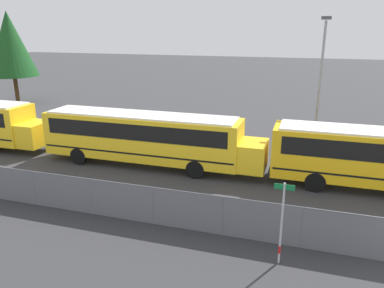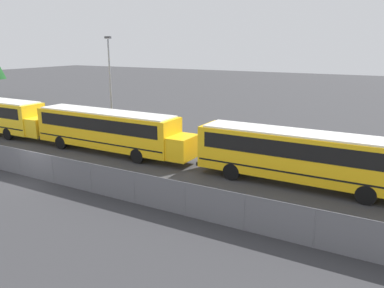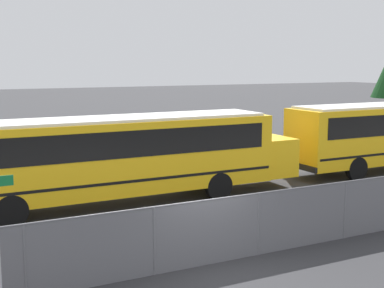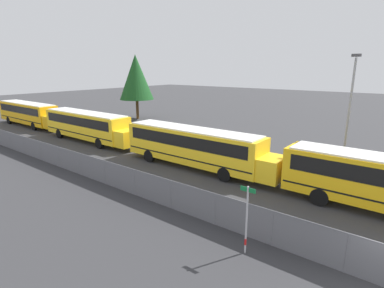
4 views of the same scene
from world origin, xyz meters
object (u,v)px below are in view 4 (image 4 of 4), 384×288
Objects in this scene: school_bus_2 at (195,145)px; street_sign at (247,219)px; school_bus_0 at (29,112)px; school_bus_1 at (87,124)px; light_pole at (349,112)px; tree_0 at (136,77)px.

school_bus_2 is 11.76m from street_sign.
school_bus_0 is 1.00× the size of school_bus_1.
school_bus_1 is 1.56× the size of light_pole.
school_bus_0 reaches higher than street_sign.
tree_0 is at bearing 147.83° from school_bus_2.
light_pole reaches higher than school_bus_0.
light_pole is (39.15, 5.01, 2.88)m from school_bus_0.
street_sign is at bearing -12.20° from school_bus_0.
school_bus_0 is 38.91m from street_sign.
light_pole is at bearing 7.29° from school_bus_0.
school_bus_2 is 1.56× the size of light_pole.
school_bus_1 is 1.39× the size of tree_0.
tree_0 is (-21.88, 13.77, 4.57)m from school_bus_2.
light_pole is at bearing 12.22° from school_bus_1.
school_bus_1 reaches higher than street_sign.
light_pole is at bearing -14.80° from tree_0.
school_bus_1 is at bearing -1.30° from school_bus_0.
school_bus_2 is 4.41× the size of street_sign.
street_sign is (8.74, -7.85, -0.28)m from school_bus_2.
school_bus_0 is 4.41× the size of street_sign.
school_bus_1 is at bearing 179.83° from school_bus_2.
school_bus_0 is 1.56× the size of light_pole.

